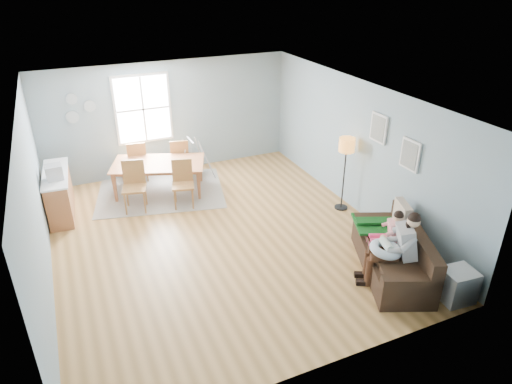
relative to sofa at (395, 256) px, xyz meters
name	(u,v)px	position (x,y,z in m)	size (l,w,h in m)	color
room	(216,114)	(-2.31, 2.22, 2.13)	(8.40, 9.40, 3.90)	#A16F39
window	(143,109)	(-2.91, 5.69, 1.36)	(1.32, 0.08, 1.62)	white
pictures	(394,141)	(0.66, 1.17, 1.56)	(0.05, 1.34, 0.74)	white
wall_plates	(78,108)	(-4.31, 5.69, 1.54)	(0.67, 0.02, 0.66)	#97AEB5
sofa	(395,256)	(0.00, 0.00, 0.00)	(1.61, 2.24, 0.83)	black
green_throw	(381,224)	(0.19, 0.66, 0.23)	(0.94, 0.75, 0.04)	#13551D
beige_pillow	(402,216)	(0.41, 0.41, 0.47)	(0.14, 0.50, 0.50)	tan
father	(396,246)	(-0.24, -0.22, 0.40)	(0.95, 0.73, 1.30)	gray
nursing_pillow	(386,249)	(-0.38, -0.16, 0.35)	(0.51, 0.51, 0.14)	silver
infant	(386,243)	(-0.36, -0.13, 0.43)	(0.21, 0.37, 0.14)	silver
toddler	(391,229)	(0.01, 0.21, 0.41)	(0.58, 0.44, 0.85)	white
floor_lamp	(346,151)	(0.44, 2.25, 1.01)	(0.32, 0.32, 1.58)	black
storage_cube	(457,285)	(0.38, -0.98, -0.03)	(0.52, 0.48, 0.54)	white
rug	(161,192)	(-2.91, 4.57, -0.29)	(2.78, 2.11, 0.01)	gray
dining_table	(159,178)	(-2.91, 4.57, 0.06)	(2.01, 1.12, 0.71)	#995432
chair_sw	(134,182)	(-3.54, 4.02, 0.32)	(0.59, 0.59, 1.06)	olive
chair_se	(183,180)	(-2.57, 3.79, 0.28)	(0.56, 0.56, 1.00)	olive
chair_nw	(137,159)	(-3.23, 5.35, 0.28)	(0.50, 0.50, 1.00)	olive
chair_ne	(180,156)	(-2.26, 5.13, 0.27)	(0.54, 0.54, 0.99)	olive
counter	(59,193)	(-5.01, 4.44, 0.17)	(0.58, 1.66, 0.92)	#995432
monitor	(54,172)	(-5.01, 4.13, 0.77)	(0.32, 0.31, 0.29)	silver
baby_swing	(192,159)	(-1.96, 5.17, 0.12)	(0.92, 0.93, 0.92)	silver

